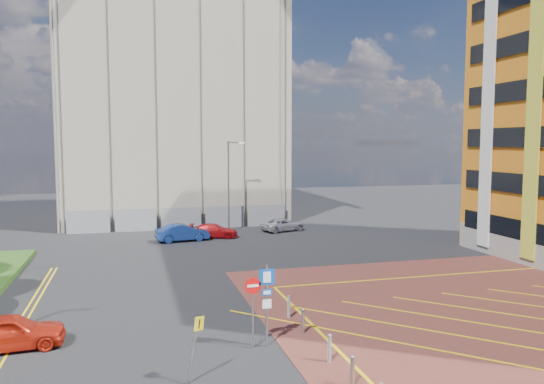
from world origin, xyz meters
name	(u,v)px	position (x,y,z in m)	size (l,w,h in m)	color
ground	(260,358)	(0.00, 0.00, 0.00)	(140.00, 140.00, 0.00)	black
lamp_back	(229,182)	(4.08, 28.00, 4.36)	(1.53, 0.16, 8.00)	#9EA0A8
sign_cluster	(262,298)	(0.30, 0.98, 1.95)	(1.17, 0.12, 3.20)	#9EA0A8
warning_sign	(195,341)	(-2.53, -1.41, 1.43)	(0.67, 0.40, 2.25)	#9EA0A8
bollard_row	(337,357)	(2.30, -1.67, 0.47)	(0.14, 11.14, 0.90)	#9EA0A8
construction_building	(171,113)	(0.00, 40.00, 11.00)	(21.20, 19.20, 22.00)	#AAA18B
construction_fence	(192,218)	(1.00, 30.00, 1.00)	(21.60, 0.06, 2.00)	gray
car_red_left	(9,332)	(-9.00, 3.29, 0.68)	(1.62, 4.02, 1.37)	red
car_blue_back	(182,233)	(-0.47, 24.13, 0.69)	(1.46, 4.19, 1.38)	navy
car_red_back	(214,231)	(2.19, 25.06, 0.58)	(1.62, 3.98, 1.15)	#B60F14
car_silver_back	(283,225)	(8.69, 26.79, 0.56)	(1.87, 4.05, 1.13)	silver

